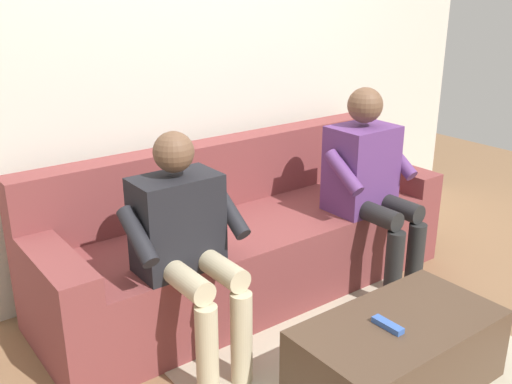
% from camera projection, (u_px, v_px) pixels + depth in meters
% --- Properties ---
extents(ground_plane, '(8.00, 8.00, 0.00)m').
position_uv_depth(ground_plane, '(331.00, 344.00, 2.95)').
color(ground_plane, '#846042').
extents(back_wall, '(4.76, 0.06, 2.43)m').
position_uv_depth(back_wall, '(194.00, 71.00, 3.47)').
color(back_wall, beige).
rests_on(back_wall, ground).
extents(couch, '(2.43, 0.79, 0.84)m').
position_uv_depth(couch, '(245.00, 241.00, 3.40)').
color(couch, brown).
rests_on(couch, ground).
extents(coffee_table, '(0.93, 0.50, 0.34)m').
position_uv_depth(coffee_table, '(397.00, 354.00, 2.58)').
color(coffee_table, '#4C3828').
rests_on(coffee_table, ground).
extents(person_left_seated, '(0.52, 0.56, 1.17)m').
position_uv_depth(person_left_seated, '(369.00, 177.00, 3.35)').
color(person_left_seated, '#5B3370').
rests_on(person_left_seated, ground).
extents(person_right_seated, '(0.55, 0.54, 1.11)m').
position_uv_depth(person_right_seated, '(186.00, 238.00, 2.64)').
color(person_right_seated, black).
rests_on(person_right_seated, ground).
extents(remote_blue, '(0.04, 0.15, 0.03)m').
position_uv_depth(remote_blue, '(388.00, 325.00, 2.47)').
color(remote_blue, '#3860B7').
rests_on(remote_blue, coffee_table).
extents(floor_rug, '(1.57, 1.48, 0.01)m').
position_uv_depth(floor_rug, '(372.00, 370.00, 2.74)').
color(floor_rug, '#B7AD93').
rests_on(floor_rug, ground).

